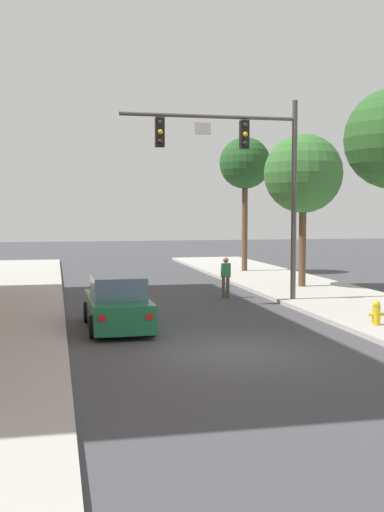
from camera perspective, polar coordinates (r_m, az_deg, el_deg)
ground_plane at (r=15.85m, az=3.70°, el=-8.68°), size 120.00×120.00×0.00m
traffic_signal_mast at (r=23.70m, az=4.94°, el=8.53°), size 6.69×0.38×7.50m
car_lead_green at (r=18.91m, az=-6.75°, el=-4.40°), size 1.87×4.26×1.60m
pedestrian_crossing_road at (r=25.47m, az=3.07°, el=-1.77°), size 0.36×0.22×1.64m
fire_hydrant at (r=19.40m, az=16.33°, el=-4.96°), size 0.48×0.24×0.72m
street_tree_second at (r=28.55m, az=10.02°, el=7.30°), size 3.49×3.49×6.76m
street_tree_third at (r=35.71m, az=4.82°, el=8.26°), size 2.87×2.87×7.48m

